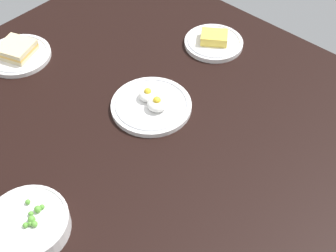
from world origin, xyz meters
TOP-DOWN VIEW (x-y plane):
  - dining_table at (0.00, 0.00)cm, footprint 135.10×108.61cm
  - plate_sandwich at (50.55, 7.72)cm, footprint 18.40×18.40cm
  - plate_eggs at (8.57, -3.21)cm, footprint 20.60×20.60cm
  - plate_cheese at (12.92, -34.12)cm, footprint 17.11×17.11cm
  - bowl_peas at (2.84, 38.69)cm, footprint 16.84×16.84cm

SIDE VIEW (x-z plane):
  - dining_table at x=0.00cm, z-range 0.00..4.00cm
  - plate_eggs at x=8.57cm, z-range 2.64..7.67cm
  - plate_cheese at x=12.92cm, z-range 3.19..7.18cm
  - plate_sandwich at x=50.55cm, z-range 3.19..7.70cm
  - bowl_peas at x=2.84cm, z-range 3.59..8.88cm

